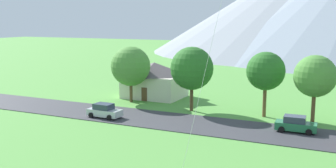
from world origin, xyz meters
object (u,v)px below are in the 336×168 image
tree_center (315,76)px  parked_car_green_mid_west (296,124)px  tree_near_left (266,71)px  tree_far_right (192,68)px  parked_car_silver_west_end (104,111)px  house_left_center (155,79)px  tree_left_of_center (131,66)px

tree_center → parked_car_green_mid_west: tree_center is taller
tree_near_left → tree_far_right: (-9.26, -0.80, -0.06)m
tree_near_left → parked_car_silver_west_end: 20.07m
tree_center → parked_car_silver_west_end: 24.73m
tree_far_right → parked_car_green_mid_west: 15.16m
house_left_center → tree_center: 24.62m
tree_center → tree_left_of_center: bearing=175.3°
tree_center → parked_car_green_mid_west: (-1.34, -4.00, -4.68)m
tree_left_of_center → tree_center: (24.94, -2.04, 0.34)m
tree_near_left → tree_center: (5.73, -1.40, -0.09)m
tree_left_of_center → tree_center: bearing=-4.7°
parked_car_green_mid_west → tree_left_of_center: bearing=165.6°
parked_car_silver_west_end → tree_center: bearing=17.8°
house_left_center → tree_center: size_ratio=1.17×
tree_far_right → tree_left_of_center: bearing=171.8°
tree_near_left → parked_car_green_mid_west: bearing=-50.9°
tree_center → tree_far_right: size_ratio=0.95×
house_left_center → tree_left_of_center: size_ratio=1.15×
tree_center → parked_car_green_mid_west: 6.30m
tree_near_left → parked_car_green_mid_west: size_ratio=1.87×
tree_center → parked_car_silver_west_end: bearing=-162.2°
house_left_center → parked_car_green_mid_west: (22.18, -10.71, -1.91)m
tree_near_left → tree_left_of_center: tree_left_of_center is taller
tree_center → tree_far_right: bearing=177.7°
house_left_center → tree_left_of_center: bearing=-107.0°
tree_near_left → house_left_center: bearing=163.4°
tree_far_right → parked_car_green_mid_west: (13.65, -4.61, -4.71)m
tree_far_right → house_left_center: bearing=144.4°
tree_far_right → parked_car_silver_west_end: tree_far_right is taller
tree_near_left → tree_left_of_center: size_ratio=0.99×
tree_left_of_center → parked_car_green_mid_west: bearing=-14.4°
tree_near_left → tree_left_of_center: (-19.21, 0.64, -0.42)m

